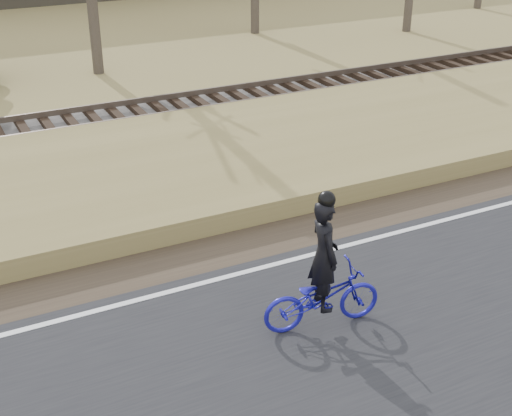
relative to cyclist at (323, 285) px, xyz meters
name	(u,v)px	position (x,y,z in m)	size (l,w,h in m)	color
ground	(447,228)	(3.99, 1.73, -0.78)	(120.00, 120.00, 0.00)	olive
edge_line	(441,221)	(3.99, 1.93, -0.71)	(120.00, 0.12, 0.01)	silver
shoulder	(410,204)	(3.99, 2.93, -0.76)	(120.00, 1.60, 0.04)	#473A2B
embankment	(334,149)	(3.99, 5.93, -0.56)	(120.00, 5.00, 0.44)	olive
ballast	(262,106)	(3.99, 9.73, -0.55)	(120.00, 3.00, 0.45)	slate
railroad	(262,96)	(3.99, 9.73, -0.25)	(120.00, 2.40, 0.29)	black
cyclist	(323,285)	(0.00, 0.00, 0.00)	(1.95, 0.92, 2.27)	#18169C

